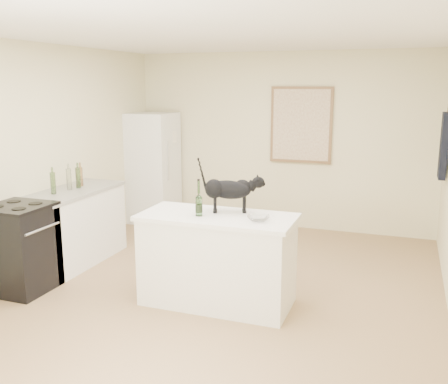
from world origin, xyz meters
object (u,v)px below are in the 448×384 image
at_px(black_cat, 229,192).
at_px(wine_bottle, 199,200).
at_px(stove, 20,249).
at_px(glass_bowl, 258,218).
at_px(fridge, 152,168).

bearing_deg(black_cat, wine_bottle, -153.55).
bearing_deg(wine_bottle, stove, -170.58).
xyz_separation_m(stove, black_cat, (2.11, 0.55, 0.65)).
distance_m(wine_bottle, glass_bowl, 0.60).
bearing_deg(stove, glass_bowl, 7.43).
bearing_deg(wine_bottle, glass_bowl, 0.88).
xyz_separation_m(stove, glass_bowl, (2.48, 0.32, 0.48)).
bearing_deg(stove, fridge, 90.00).
bearing_deg(fridge, glass_bowl, -46.64).
relative_size(stove, black_cat, 1.57).
height_order(stove, black_cat, black_cat).
relative_size(wine_bottle, glass_bowl, 1.52).
bearing_deg(fridge, black_cat, -48.66).
bearing_deg(black_cat, glass_bowl, -51.82).
height_order(stove, fridge, fridge).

